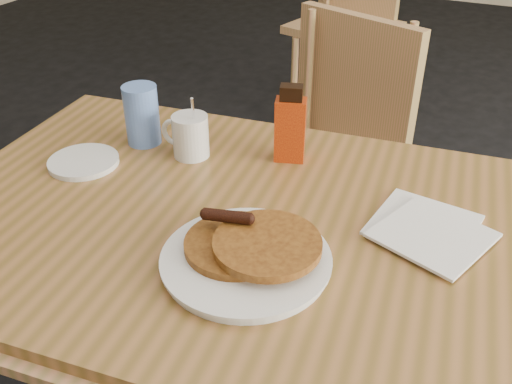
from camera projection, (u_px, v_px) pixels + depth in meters
main_table at (240, 234)px, 1.10m from camera, size 1.33×0.97×0.75m
chair_main_far at (341, 147)px, 1.73m from camera, size 0.54×0.55×0.92m
pancake_plate at (248, 254)px, 0.95m from camera, size 0.29×0.29×0.07m
coffee_mug at (190, 135)px, 1.25m from camera, size 0.11×0.08×0.15m
syrup_bottle at (290, 126)px, 1.22m from camera, size 0.07×0.06×0.17m
napkin_stack at (428, 230)px, 1.03m from camera, size 0.23×0.25×0.01m
blue_tumbler at (142, 115)px, 1.30m from camera, size 0.10×0.10×0.14m
side_saucer at (84, 162)px, 1.24m from camera, size 0.18×0.18×0.01m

